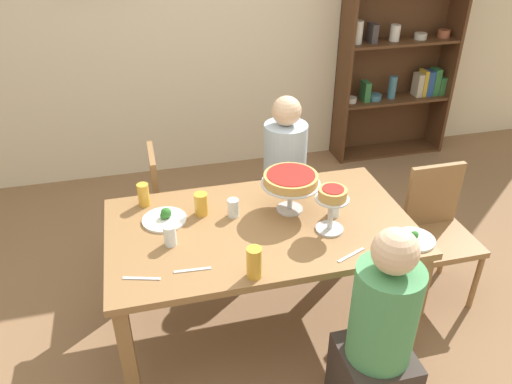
{
  "coord_description": "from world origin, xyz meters",
  "views": [
    {
      "loc": [
        -0.58,
        -2.19,
        2.32
      ],
      "look_at": [
        0.0,
        0.1,
        0.89
      ],
      "focal_mm": 35.36,
      "sensor_mm": 36.0,
      "label": 1
    }
  ],
  "objects_px": {
    "diner_far_right": "(284,184)",
    "cutlery_knife_near": "(351,255)",
    "beer_glass_amber_tall": "(144,195)",
    "salad_plate_far_diner": "(165,218)",
    "beer_glass_amber_short": "(201,204)",
    "water_glass_clear_near": "(334,208)",
    "personal_pizza_stand": "(332,201)",
    "salad_plate_near_diner": "(415,239)",
    "bookshelf": "(400,40)",
    "deep_dish_pizza_stand": "(291,181)",
    "cutlery_fork_far": "(142,278)",
    "cutlery_fork_near": "(193,270)",
    "diner_near_right": "(378,346)",
    "dining_table": "(260,237)",
    "water_glass_clear_spare": "(170,235)",
    "chair_head_east": "(438,227)",
    "beer_glass_amber_spare": "(254,263)",
    "water_glass_clear_far": "(233,208)",
    "chair_far_left": "(173,201)"
  },
  "relations": [
    {
      "from": "chair_far_left",
      "to": "personal_pizza_stand",
      "type": "relative_size",
      "value": 3.36
    },
    {
      "from": "water_glass_clear_far",
      "to": "diner_near_right",
      "type": "bearing_deg",
      "value": -60.07
    },
    {
      "from": "bookshelf",
      "to": "cutlery_fork_near",
      "type": "distance_m",
      "value": 3.25
    },
    {
      "from": "deep_dish_pizza_stand",
      "to": "water_glass_clear_far",
      "type": "height_order",
      "value": "deep_dish_pizza_stand"
    },
    {
      "from": "beer_glass_amber_tall",
      "to": "cutlery_knife_near",
      "type": "height_order",
      "value": "beer_glass_amber_tall"
    },
    {
      "from": "cutlery_knife_near",
      "to": "water_glass_clear_far",
      "type": "bearing_deg",
      "value": 112.45
    },
    {
      "from": "beer_glass_amber_tall",
      "to": "water_glass_clear_near",
      "type": "height_order",
      "value": "beer_glass_amber_tall"
    },
    {
      "from": "chair_far_left",
      "to": "salad_plate_far_diner",
      "type": "bearing_deg",
      "value": -8.33
    },
    {
      "from": "diner_far_right",
      "to": "cutlery_knife_near",
      "type": "relative_size",
      "value": 6.39
    },
    {
      "from": "cutlery_fork_near",
      "to": "salad_plate_near_diner",
      "type": "bearing_deg",
      "value": 1.73
    },
    {
      "from": "dining_table",
      "to": "salad_plate_far_diner",
      "type": "distance_m",
      "value": 0.54
    },
    {
      "from": "salad_plate_near_diner",
      "to": "bookshelf",
      "type": "bearing_deg",
      "value": 64.98
    },
    {
      "from": "salad_plate_near_diner",
      "to": "salad_plate_far_diner",
      "type": "xyz_separation_m",
      "value": [
        -1.25,
        0.51,
        0.01
      ]
    },
    {
      "from": "bookshelf",
      "to": "dining_table",
      "type": "bearing_deg",
      "value": -132.38
    },
    {
      "from": "personal_pizza_stand",
      "to": "cutlery_knife_near",
      "type": "relative_size",
      "value": 1.44
    },
    {
      "from": "personal_pizza_stand",
      "to": "cutlery_fork_near",
      "type": "relative_size",
      "value": 1.44
    },
    {
      "from": "deep_dish_pizza_stand",
      "to": "beer_glass_amber_short",
      "type": "bearing_deg",
      "value": 170.59
    },
    {
      "from": "water_glass_clear_spare",
      "to": "cutlery_fork_far",
      "type": "distance_m",
      "value": 0.29
    },
    {
      "from": "diner_near_right",
      "to": "deep_dish_pizza_stand",
      "type": "height_order",
      "value": "diner_near_right"
    },
    {
      "from": "beer_glass_amber_tall",
      "to": "water_glass_clear_far",
      "type": "bearing_deg",
      "value": -26.6
    },
    {
      "from": "deep_dish_pizza_stand",
      "to": "cutlery_fork_far",
      "type": "distance_m",
      "value": 0.96
    },
    {
      "from": "diner_near_right",
      "to": "water_glass_clear_spare",
      "type": "height_order",
      "value": "diner_near_right"
    },
    {
      "from": "personal_pizza_stand",
      "to": "salad_plate_near_diner",
      "type": "distance_m",
      "value": 0.47
    },
    {
      "from": "personal_pizza_stand",
      "to": "deep_dish_pizza_stand",
      "type": "bearing_deg",
      "value": 121.83
    },
    {
      "from": "beer_glass_amber_short",
      "to": "diner_far_right",
      "type": "bearing_deg",
      "value": 42.12
    },
    {
      "from": "dining_table",
      "to": "diner_far_right",
      "type": "height_order",
      "value": "diner_far_right"
    },
    {
      "from": "water_glass_clear_near",
      "to": "salad_plate_near_diner",
      "type": "bearing_deg",
      "value": -45.16
    },
    {
      "from": "chair_head_east",
      "to": "water_glass_clear_spare",
      "type": "distance_m",
      "value": 1.69
    },
    {
      "from": "water_glass_clear_near",
      "to": "water_glass_clear_far",
      "type": "distance_m",
      "value": 0.56
    },
    {
      "from": "chair_head_east",
      "to": "salad_plate_far_diner",
      "type": "bearing_deg",
      "value": -4.09
    },
    {
      "from": "cutlery_knife_near",
      "to": "dining_table",
      "type": "bearing_deg",
      "value": 112.24
    },
    {
      "from": "beer_glass_amber_spare",
      "to": "diner_near_right",
      "type": "bearing_deg",
      "value": -33.91
    },
    {
      "from": "dining_table",
      "to": "water_glass_clear_far",
      "type": "xyz_separation_m",
      "value": [
        -0.13,
        0.12,
        0.14
      ]
    },
    {
      "from": "personal_pizza_stand",
      "to": "beer_glass_amber_tall",
      "type": "distance_m",
      "value": 1.08
    },
    {
      "from": "water_glass_clear_near",
      "to": "cutlery_knife_near",
      "type": "bearing_deg",
      "value": -97.39
    },
    {
      "from": "diner_far_right",
      "to": "water_glass_clear_near",
      "type": "height_order",
      "value": "diner_far_right"
    },
    {
      "from": "diner_far_right",
      "to": "water_glass_clear_spare",
      "type": "xyz_separation_m",
      "value": [
        -0.88,
        -0.86,
        0.31
      ]
    },
    {
      "from": "chair_far_left",
      "to": "salad_plate_near_diner",
      "type": "height_order",
      "value": "chair_far_left"
    },
    {
      "from": "diner_near_right",
      "to": "diner_far_right",
      "type": "bearing_deg",
      "value": -0.45
    },
    {
      "from": "dining_table",
      "to": "water_glass_clear_far",
      "type": "relative_size",
      "value": 15.73
    },
    {
      "from": "water_glass_clear_spare",
      "to": "beer_glass_amber_spare",
      "type": "bearing_deg",
      "value": -43.98
    },
    {
      "from": "bookshelf",
      "to": "deep_dish_pizza_stand",
      "type": "relative_size",
      "value": 6.64
    },
    {
      "from": "dining_table",
      "to": "cutlery_fork_near",
      "type": "relative_size",
      "value": 9.22
    },
    {
      "from": "water_glass_clear_far",
      "to": "cutlery_fork_far",
      "type": "xyz_separation_m",
      "value": [
        -0.53,
        -0.41,
        -0.05
      ]
    },
    {
      "from": "salad_plate_near_diner",
      "to": "beer_glass_amber_short",
      "type": "xyz_separation_m",
      "value": [
        -1.04,
        0.52,
        0.05
      ]
    },
    {
      "from": "salad_plate_far_diner",
      "to": "beer_glass_amber_short",
      "type": "relative_size",
      "value": 1.89
    },
    {
      "from": "diner_far_right",
      "to": "water_glass_clear_far",
      "type": "relative_size",
      "value": 10.9
    },
    {
      "from": "deep_dish_pizza_stand",
      "to": "beer_glass_amber_short",
      "type": "height_order",
      "value": "deep_dish_pizza_stand"
    },
    {
      "from": "chair_head_east",
      "to": "salad_plate_far_diner",
      "type": "relative_size",
      "value": 3.53
    },
    {
      "from": "diner_near_right",
      "to": "beer_glass_amber_tall",
      "type": "height_order",
      "value": "diner_near_right"
    }
  ]
}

